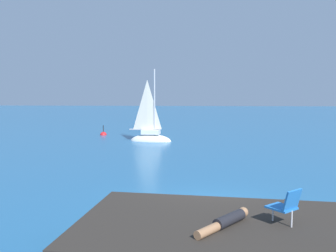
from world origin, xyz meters
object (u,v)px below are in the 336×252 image
(sailboat_near, at_px, (151,137))
(marker_buoy, at_px, (103,135))
(person_sunbather, at_px, (226,221))
(beach_chair, at_px, (286,205))

(sailboat_near, relative_size, marker_buoy, 5.24)
(person_sunbather, bearing_deg, beach_chair, 136.22)
(sailboat_near, xyz_separation_m, beach_chair, (4.98, -19.85, 1.11))
(sailboat_near, distance_m, person_sunbather, 20.37)
(sailboat_near, xyz_separation_m, person_sunbather, (3.72, -20.01, 0.78))
(sailboat_near, height_order, person_sunbather, sailboat_near)
(person_sunbather, xyz_separation_m, beach_chair, (1.26, 0.16, 0.33))
(person_sunbather, height_order, marker_buoy, person_sunbather)
(beach_chair, relative_size, marker_buoy, 0.71)
(person_sunbather, height_order, beach_chair, beach_chair)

